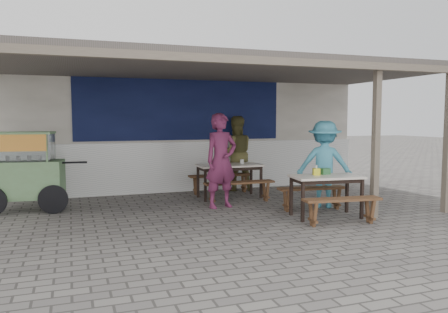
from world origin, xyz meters
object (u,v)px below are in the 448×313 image
Objects in this scene: table_left at (229,168)px; patron_street_side at (221,161)px; bench_right_wall at (312,193)px; bench_left_wall at (220,179)px; table_right at (326,180)px; tissue_box at (316,172)px; vendor_cart at (25,168)px; donation_box at (325,171)px; condiment_bowl at (216,163)px; bench_right_street at (342,205)px; condiment_jar at (242,162)px; bench_left_street at (240,187)px; patron_wall_side at (236,153)px; patron_right_table at (324,164)px.

table_left is 0.75× the size of patron_street_side.
table_left reaches higher than bench_right_wall.
table_left is 0.93× the size of bench_left_wall.
table_right is 10.74× the size of tissue_box.
vendor_cart reaches higher than bench_left_wall.
donation_box is 0.81× the size of condiment_bowl.
donation_box is at bearing 86.10° from bench_right_street.
bench_right_street is 2.55m from patron_street_side.
bench_left_wall is 2.61m from bench_right_wall.
tissue_box is 2.35m from condiment_jar.
bench_left_street is at bearing 117.91° from bench_right_street.
donation_box reaches higher than bench_right_wall.
table_left is 0.93× the size of bench_left_street.
bench_right_street is 13.96× the size of condiment_jar.
patron_street_side reaches higher than bench_right_street.
vendor_cart is (-5.11, 2.34, 0.16)m from table_right.
bench_right_street is 0.87m from tissue_box.
table_left is 0.35m from condiment_jar.
patron_wall_side is at bearing 50.16° from patron_street_side.
patron_wall_side is (-0.54, 2.70, 0.58)m from bench_right_wall.
donation_box is at bearing -83.14° from bench_right_wall.
table_right is 7.62× the size of donation_box.
patron_street_side is 2.12m from patron_wall_side.
table_right is at bearing 93.86° from patron_right_table.
bench_right_street is at bearing -78.90° from condiment_jar.
bench_left_street is at bearing 79.42° from patron_wall_side.
bench_left_wall is 0.72m from condiment_bowl.
patron_street_side is (-0.51, -0.31, 0.60)m from bench_left_street.
patron_right_table is (0.53, 1.39, 0.53)m from bench_right_street.
bench_right_street is (0.91, -3.57, -0.01)m from bench_left_wall.
bench_left_street is 12.46× the size of tissue_box.
bench_left_street is 1.80m from patron_right_table.
bench_left_street is at bearing 138.88° from bench_right_wall.
table_left reaches higher than bench_left_wall.
patron_wall_side reaches higher than vendor_cart.
table_left is at bearing -90.00° from bench_left_wall.
table_right is 0.96× the size of bench_right_wall.
table_right is at bearing -16.05° from vendor_cart.
bench_right_wall is at bearing 90.00° from table_right.
condiment_jar is at bearing -21.39° from patron_right_table.
bench_right_street is 5.86m from vendor_cart.
patron_right_table is at bearing 34.48° from bench_right_wall.
patron_right_table is at bearing 58.58° from donation_box.
table_right reaches higher than bench_left_street.
bench_right_street and bench_right_wall have the same top height.
bench_right_street is 11.22× the size of tissue_box.
bench_left_street is at bearing -90.00° from bench_left_wall.
bench_left_street is 7.12× the size of condiment_bowl.
bench_right_street is at bearing -72.73° from table_left.
donation_box reaches higher than bench_left_wall.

